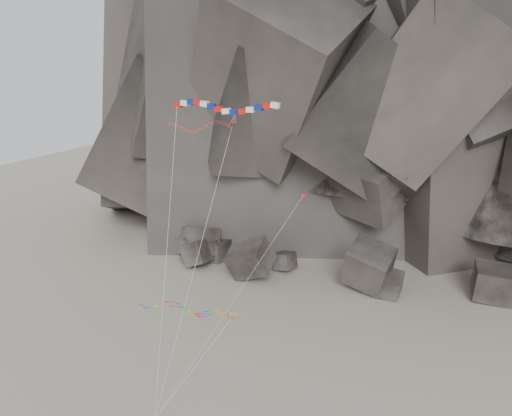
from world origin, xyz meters
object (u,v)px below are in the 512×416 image
at_px(banner_kite, 223,108).
at_px(parafoil_kite, 183,308).
at_px(delta_kite, 196,126).
at_px(pennant_kite, 258,264).

height_order(banner_kite, parafoil_kite, banner_kite).
relative_size(delta_kite, banner_kite, 0.95).
bearing_deg(delta_kite, banner_kite, -22.12).
height_order(delta_kite, parafoil_kite, delta_kite).
xyz_separation_m(delta_kite, banner_kite, (4.81, -3.05, 2.26)).
bearing_deg(pennant_kite, delta_kite, 146.65).
relative_size(banner_kite, pennant_kite, 1.45).
distance_m(delta_kite, pennant_kite, 15.85).
bearing_deg(banner_kite, parafoil_kite, -159.86).
height_order(delta_kite, banner_kite, banner_kite).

